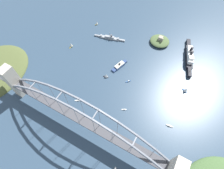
% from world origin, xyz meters
% --- Properties ---
extents(ground_plane, '(1400.00, 1400.00, 0.00)m').
position_xyz_m(ground_plane, '(0.00, 0.00, 0.00)').
color(ground_plane, '#2D4256').
extents(harbor_arch_bridge, '(308.70, 17.05, 79.35)m').
position_xyz_m(harbor_arch_bridge, '(0.00, 0.00, 33.30)').
color(harbor_arch_bridge, beige).
rests_on(harbor_arch_bridge, ground).
extents(ocean_liner, '(33.44, 90.70, 21.60)m').
position_xyz_m(ocean_liner, '(94.38, 205.50, 6.29)').
color(ocean_liner, black).
rests_on(ocean_liner, ground).
extents(naval_cruiser, '(63.16, 18.57, 16.13)m').
position_xyz_m(naval_cruiser, '(-60.81, 180.03, 2.61)').
color(naval_cruiser, gray).
rests_on(naval_cruiser, ground).
extents(harbor_ferry_steamer, '(16.38, 35.57, 7.84)m').
position_xyz_m(harbor_ferry_steamer, '(-9.93, 125.25, 2.40)').
color(harbor_ferry_steamer, navy).
rests_on(harbor_ferry_steamer, ground).
extents(fort_island_mid_harbor, '(38.16, 37.46, 16.44)m').
position_xyz_m(fort_island_mid_harbor, '(31.88, 218.12, 4.81)').
color(fort_island_mid_harbor, '#4C6038').
rests_on(fort_island_mid_harbor, ground).
extents(small_boat_0, '(5.68, 7.27, 8.49)m').
position_xyz_m(small_boat_0, '(-107.39, 204.61, 3.98)').
color(small_boat_0, gold).
rests_on(small_boat_0, ground).
extents(small_boat_1, '(6.81, 7.80, 2.27)m').
position_xyz_m(small_boat_1, '(19.22, 103.37, 0.81)').
color(small_boat_1, '#234C8C').
rests_on(small_boat_1, ground).
extents(small_boat_2, '(8.99, 5.76, 1.86)m').
position_xyz_m(small_boat_2, '(-35.48, 30.71, 0.66)').
color(small_boat_2, silver).
rests_on(small_boat_2, ground).
extents(small_boat_3, '(7.62, 4.91, 2.08)m').
position_xyz_m(small_boat_3, '(36.54, 52.82, 0.73)').
color(small_boat_3, silver).
rests_on(small_boat_3, ground).
extents(small_boat_4, '(5.63, 9.41, 10.82)m').
position_xyz_m(small_boat_4, '(-116.04, 123.11, 4.97)').
color(small_boat_4, gold).
rests_on(small_boat_4, ground).
extents(small_boat_5, '(9.30, 7.21, 11.39)m').
position_xyz_m(small_boat_5, '(109.84, 131.63, 5.28)').
color(small_boat_5, '#234C8C').
rests_on(small_boat_5, ground).
extents(small_boat_6, '(9.49, 5.99, 9.68)m').
position_xyz_m(small_boat_6, '(-18.76, 93.14, 4.44)').
color(small_boat_6, black).
rests_on(small_boat_6, ground).
extents(small_boat_7, '(10.35, 3.07, 2.32)m').
position_xyz_m(small_boat_7, '(106.80, 62.04, 0.86)').
color(small_boat_7, silver).
rests_on(small_boat_7, ground).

